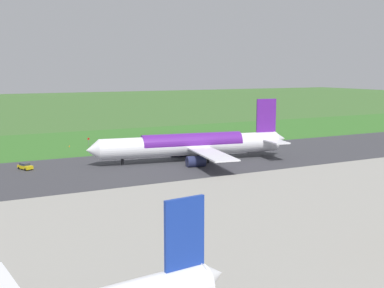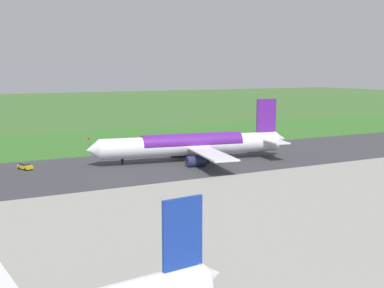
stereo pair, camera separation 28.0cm
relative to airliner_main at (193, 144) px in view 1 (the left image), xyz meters
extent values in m
plane|color=#3D662D|center=(-7.23, -0.06, -4.35)|extent=(800.00, 800.00, 0.00)
cube|color=#38383D|center=(-7.23, -0.06, -4.32)|extent=(600.00, 38.71, 0.06)
cube|color=#346B27|center=(-7.23, -35.24, -4.33)|extent=(600.00, 80.00, 0.04)
cylinder|color=white|center=(0.37, -0.06, -0.15)|extent=(48.21, 12.91, 5.20)
cone|color=white|center=(25.54, -4.20, -0.15)|extent=(3.76, 5.36, 4.94)
cone|color=white|center=(-24.49, 4.02, 0.45)|extent=(4.17, 4.93, 4.42)
cube|color=#591E8C|center=(-20.47, 3.36, 6.95)|extent=(5.61, 1.40, 9.00)
cube|color=white|center=(-19.57, 8.79, 0.65)|extent=(5.41, 9.53, 0.36)
cube|color=white|center=(-21.36, -2.06, 0.65)|extent=(5.41, 9.53, 0.36)
cube|color=white|center=(1.17, 10.96, -0.55)|extent=(9.49, 22.68, 0.35)
cube|color=white|center=(-2.40, -10.75, -0.55)|extent=(9.49, 22.68, 0.35)
cylinder|color=#23284C|center=(3.07, 7.10, -3.03)|extent=(4.89, 3.49, 2.80)
cylinder|color=#23284C|center=(0.64, -7.71, -3.03)|extent=(4.89, 3.49, 2.80)
cylinder|color=black|center=(18.37, -3.02, -2.64)|extent=(0.70, 0.70, 3.42)
cylinder|color=black|center=(-1.94, 4.37, -2.64)|extent=(0.70, 0.70, 3.42)
cylinder|color=black|center=(-3.23, -3.52, -2.64)|extent=(0.70, 0.70, 3.42)
cylinder|color=#591E8C|center=(0.37, -0.06, 0.37)|extent=(26.90, 9.44, 5.23)
cone|color=white|center=(35.68, 71.73, -0.73)|extent=(2.98, 3.59, 3.33)
cube|color=#19389E|center=(38.74, 72.05, 4.17)|extent=(4.24, 0.82, 6.78)
cube|color=gold|center=(40.70, -8.52, -3.66)|extent=(3.23, 4.57, 0.75)
cube|color=#2D333D|center=(40.77, -8.71, -3.01)|extent=(2.40, 2.67, 0.55)
cylinder|color=black|center=(39.39, -7.54, -4.03)|extent=(0.44, 0.68, 0.64)
cylinder|color=black|center=(40.96, -6.91, -4.03)|extent=(0.44, 0.68, 0.64)
cylinder|color=black|center=(40.43, -10.14, -4.03)|extent=(0.44, 0.68, 0.64)
cylinder|color=black|center=(42.00, -9.51, -4.03)|extent=(0.44, 0.68, 0.64)
cylinder|color=slate|center=(17.41, -36.71, -3.31)|extent=(0.10, 0.10, 2.08)
cube|color=red|center=(17.41, -36.73, -1.98)|extent=(0.60, 0.04, 0.60)
cone|color=orange|center=(22.99, -38.38, -4.08)|extent=(0.40, 0.40, 0.55)
camera|label=1|loc=(58.36, 111.21, 19.20)|focal=45.90mm
camera|label=2|loc=(58.11, 111.34, 19.20)|focal=45.90mm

